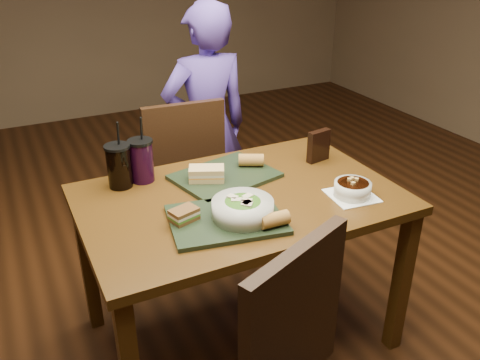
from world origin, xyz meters
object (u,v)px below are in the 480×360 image
baguette_far (251,160)px  salad_bowl (243,208)px  dining_table (240,214)px  cup_cola (119,166)px  soup_bowl (352,189)px  cup_berry (142,160)px  sandwich_near (184,215)px  sandwich_far (207,174)px  tray_near (226,219)px  chip_bag (319,146)px  baguette_near (274,220)px  diner (207,129)px  chair_far (180,175)px  tray_far (225,176)px

baguette_far → salad_bowl: bearing=-121.3°
dining_table → cup_cola: size_ratio=4.45×
soup_bowl → cup_berry: cup_berry is taller
cup_cola → cup_berry: same height
dining_table → sandwich_near: (-0.29, -0.12, 0.13)m
sandwich_near → sandwich_far: 0.34m
tray_near → cup_cola: cup_cola is taller
salad_bowl → chip_bag: (0.57, 0.34, 0.02)m
soup_bowl → chip_bag: bearing=78.1°
tray_near → cup_berry: (-0.18, 0.48, 0.09)m
sandwich_far → baguette_near: bearing=-80.9°
diner → sandwich_far: (-0.30, -0.72, 0.09)m
salad_bowl → cup_cola: (-0.34, 0.49, 0.04)m
tray_near → dining_table: bearing=49.8°
chair_far → tray_far: (0.02, -0.54, 0.22)m
dining_table → tray_near: bearing=-130.2°
dining_table → chip_bag: 0.53m
chair_far → tray_near: (-0.13, -0.88, 0.22)m
soup_bowl → baguette_far: 0.49m
tray_near → cup_berry: 0.52m
baguette_near → baguette_far: bearing=71.8°
cup_cola → cup_berry: size_ratio=1.00×
tray_near → cup_cola: size_ratio=1.44×
chair_far → chip_bag: bearing=-48.3°
sandwich_far → baguette_far: bearing=11.0°
baguette_far → cup_cola: (-0.58, 0.09, 0.05)m
chair_far → cup_cola: size_ratio=3.32×
tray_near → tray_far: same height
tray_near → chip_bag: 0.71m
chair_far → salad_bowl: chair_far is taller
tray_far → sandwich_far: 0.10m
salad_bowl → cup_cola: cup_cola is taller
sandwich_far → cup_cola: 0.37m
chair_far → chip_bag: size_ratio=6.45×
chair_far → baguette_far: (0.17, -0.51, 0.26)m
chip_bag → cup_berry: bearing=158.8°
chair_far → cup_berry: bearing=-127.5°
baguette_near → chip_bag: 0.67m
diner → tray_far: bearing=73.1°
soup_bowl → baguette_far: same height
dining_table → tray_near: (-0.14, -0.17, 0.10)m
soup_bowl → cup_cola: cup_cola is taller
dining_table → diner: 0.91m
cup_berry → sandwich_far: bearing=-32.9°
diner → chip_bag: (0.27, -0.73, 0.12)m
baguette_near → salad_bowl: bearing=124.5°
diner → tray_near: size_ratio=3.38×
cup_berry → chip_bag: cup_berry is taller
baguette_far → chip_bag: 0.33m
tray_far → tray_near: bearing=-114.0°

